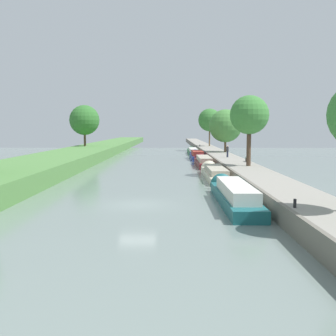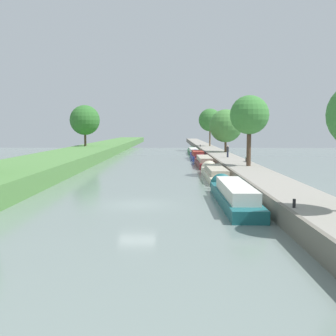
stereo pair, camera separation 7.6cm
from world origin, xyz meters
name	(u,v)px [view 1 (the left image)]	position (x,y,z in m)	size (l,w,h in m)	color
ground_plane	(137,205)	(0.00, 0.00, 0.00)	(160.00, 160.00, 0.00)	slate
right_towpath	(287,196)	(10.12, 0.00, 0.57)	(3.72, 260.00, 1.15)	gray
stone_quay	(258,196)	(8.14, 0.00, 0.60)	(0.25, 260.00, 1.20)	#6B665B
narrowboat_teal	(233,194)	(6.60, 0.71, 0.62)	(2.02, 13.22, 2.11)	#195B60
narrowboat_cream	(214,173)	(6.82, 15.29, 0.51)	(2.02, 12.86, 1.92)	beige
narrowboat_maroon	(203,162)	(6.77, 29.28, 0.55)	(1.97, 12.51, 1.91)	maroon
narrowboat_blue	(197,156)	(6.64, 41.35, 0.57)	(2.07, 10.73, 2.07)	#283D93
narrowboat_green	(193,151)	(6.69, 55.14, 0.48)	(1.81, 14.49, 1.75)	#1E6033
tree_rightbank_midnear	(249,115)	(10.56, 16.30, 6.51)	(4.11, 4.11, 7.47)	#4C3828
tree_rightbank_midfar	(225,126)	(11.44, 41.92, 5.52)	(5.53, 5.53, 7.15)	brown
tree_rightbank_far	(210,120)	(10.92, 64.84, 6.93)	(5.06, 5.06, 8.32)	brown
tree_leftbank_downstream	(84,120)	(-14.55, 53.06, 6.70)	(5.81, 5.81, 7.98)	#4C3828
person_walking	(228,151)	(10.09, 29.22, 2.02)	(0.34, 0.34, 1.66)	#282D42
mooring_bollard_near	(295,203)	(8.56, -6.92, 1.37)	(0.16, 0.16, 0.45)	black
mooring_bollard_far	(200,146)	(8.56, 61.65, 1.37)	(0.16, 0.16, 0.45)	black
park_bench	(248,159)	(11.53, 21.77, 1.49)	(0.44, 1.50, 0.47)	#333338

